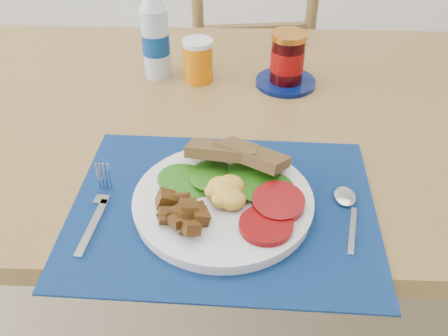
% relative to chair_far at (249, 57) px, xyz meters
% --- Properties ---
extents(table, '(1.40, 0.90, 0.75)m').
position_rel_chair_far_xyz_m(table, '(-0.08, -0.66, 0.11)').
color(table, brown).
rests_on(table, ground).
extents(chair_far, '(0.46, 0.44, 1.10)m').
position_rel_chair_far_xyz_m(chair_far, '(0.00, 0.00, 0.00)').
color(chair_far, brown).
rests_on(chair_far, ground).
extents(placemat, '(0.52, 0.41, 0.00)m').
position_rel_chair_far_xyz_m(placemat, '(-0.05, -0.97, 0.19)').
color(placemat, '#040730').
rests_on(placemat, table).
extents(breakfast_plate, '(0.29, 0.29, 0.07)m').
position_rel_chair_far_xyz_m(breakfast_plate, '(-0.06, -0.97, 0.21)').
color(breakfast_plate, silver).
rests_on(breakfast_plate, placemat).
extents(fork, '(0.03, 0.18, 0.00)m').
position_rel_chair_far_xyz_m(fork, '(-0.26, -0.99, 0.20)').
color(fork, '#B2B5BA').
rests_on(fork, placemat).
extents(spoon, '(0.04, 0.16, 0.00)m').
position_rel_chair_far_xyz_m(spoon, '(0.15, -0.97, 0.20)').
color(spoon, '#B2B5BA').
rests_on(spoon, placemat).
extents(water_bottle, '(0.06, 0.06, 0.22)m').
position_rel_chair_far_xyz_m(water_bottle, '(-0.22, -0.50, 0.29)').
color(water_bottle, '#ADBFCC').
rests_on(water_bottle, table).
extents(juice_glass, '(0.07, 0.07, 0.09)m').
position_rel_chair_far_xyz_m(juice_glass, '(-0.13, -0.52, 0.24)').
color(juice_glass, '#D36A05').
rests_on(juice_glass, table).
extents(jam_on_saucer, '(0.14, 0.14, 0.13)m').
position_rel_chair_far_xyz_m(jam_on_saucer, '(0.08, -0.54, 0.25)').
color(jam_on_saucer, '#04114A').
rests_on(jam_on_saucer, table).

